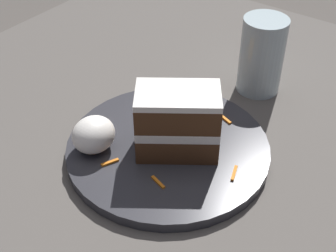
{
  "coord_description": "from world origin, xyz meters",
  "views": [
    {
      "loc": [
        -0.37,
        -0.3,
        0.47
      ],
      "look_at": [
        0.02,
        -0.01,
        0.08
      ],
      "focal_mm": 50.0,
      "sensor_mm": 36.0,
      "label": 1
    }
  ],
  "objects_px": {
    "cream_dollop": "(94,135)",
    "orange_garnish": "(168,101)",
    "drinking_glass": "(261,60)",
    "cake_slice": "(178,122)",
    "plate": "(168,148)"
  },
  "relations": [
    {
      "from": "plate",
      "to": "cake_slice",
      "type": "xyz_separation_m",
      "value": [
        0.0,
        -0.01,
        0.05
      ]
    },
    {
      "from": "plate",
      "to": "cream_dollop",
      "type": "relative_size",
      "value": 4.61
    },
    {
      "from": "orange_garnish",
      "to": "cream_dollop",
      "type": "bearing_deg",
      "value": 172.65
    },
    {
      "from": "cream_dollop",
      "to": "drinking_glass",
      "type": "xyz_separation_m",
      "value": [
        0.28,
        -0.1,
        0.01
      ]
    },
    {
      "from": "orange_garnish",
      "to": "drinking_glass",
      "type": "bearing_deg",
      "value": -31.36
    },
    {
      "from": "cream_dollop",
      "to": "drinking_glass",
      "type": "bearing_deg",
      "value": -19.93
    },
    {
      "from": "cream_dollop",
      "to": "drinking_glass",
      "type": "relative_size",
      "value": 0.49
    },
    {
      "from": "cream_dollop",
      "to": "orange_garnish",
      "type": "bearing_deg",
      "value": -7.35
    },
    {
      "from": "cake_slice",
      "to": "cream_dollop",
      "type": "xyz_separation_m",
      "value": [
        -0.07,
        0.09,
        -0.02
      ]
    },
    {
      "from": "cream_dollop",
      "to": "orange_garnish",
      "type": "height_order",
      "value": "cream_dollop"
    },
    {
      "from": "cream_dollop",
      "to": "plate",
      "type": "bearing_deg",
      "value": -49.56
    },
    {
      "from": "plate",
      "to": "orange_garnish",
      "type": "bearing_deg",
      "value": 35.74
    },
    {
      "from": "plate",
      "to": "cream_dollop",
      "type": "height_order",
      "value": "cream_dollop"
    },
    {
      "from": "plate",
      "to": "cake_slice",
      "type": "distance_m",
      "value": 0.06
    },
    {
      "from": "plate",
      "to": "cake_slice",
      "type": "height_order",
      "value": "cake_slice"
    }
  ]
}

